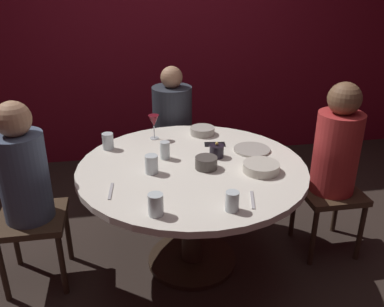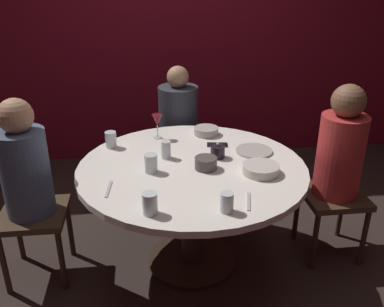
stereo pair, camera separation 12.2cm
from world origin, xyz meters
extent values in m
plane|color=#2D231E|center=(0.00, 0.00, 0.00)|extent=(8.00, 8.00, 0.00)
cube|color=maroon|center=(0.00, 1.85, 1.30)|extent=(6.00, 0.10, 2.60)
cylinder|color=silver|center=(0.00, 0.00, 0.71)|extent=(1.42, 1.42, 0.04)
cylinder|color=#332319|center=(0.00, 0.00, 0.35)|extent=(0.14, 0.14, 0.69)
cylinder|color=#2D2116|center=(0.00, 0.00, 0.01)|extent=(0.60, 0.60, 0.03)
cube|color=#3F2D1E|center=(-0.99, 0.00, 0.45)|extent=(0.40, 0.40, 0.04)
cylinder|color=#475670|center=(-0.99, 0.00, 0.74)|extent=(0.29, 0.29, 0.53)
sphere|color=tan|center=(-0.99, 0.00, 1.10)|extent=(0.20, 0.20, 0.20)
cylinder|color=#332319|center=(-1.16, -0.17, 0.21)|extent=(0.04, 0.04, 0.43)
cylinder|color=#332319|center=(-0.82, -0.17, 0.21)|extent=(0.04, 0.04, 0.43)
cylinder|color=#332319|center=(-1.16, 0.17, 0.21)|extent=(0.04, 0.04, 0.43)
cylinder|color=#332319|center=(-0.82, 0.17, 0.21)|extent=(0.04, 0.04, 0.43)
cube|color=#3F2D1E|center=(0.00, 0.95, 0.45)|extent=(0.40, 0.40, 0.04)
cylinder|color=#2D333D|center=(0.00, 0.95, 0.72)|extent=(0.32, 0.32, 0.50)
sphere|color=tan|center=(0.00, 0.95, 1.05)|extent=(0.18, 0.18, 0.18)
cylinder|color=#332319|center=(-0.17, 1.12, 0.21)|extent=(0.04, 0.04, 0.43)
cylinder|color=#332319|center=(-0.17, 0.78, 0.21)|extent=(0.04, 0.04, 0.43)
cylinder|color=#332319|center=(0.17, 1.12, 0.21)|extent=(0.04, 0.04, 0.43)
cylinder|color=#332319|center=(0.17, 0.78, 0.21)|extent=(0.04, 0.04, 0.43)
cube|color=#3F2D1E|center=(0.96, 0.00, 0.45)|extent=(0.40, 0.40, 0.04)
cylinder|color=#B22D2D|center=(0.96, 0.00, 0.74)|extent=(0.29, 0.29, 0.55)
sphere|color=brown|center=(0.96, 0.00, 1.11)|extent=(0.21, 0.21, 0.21)
cylinder|color=#332319|center=(1.13, 0.17, 0.21)|extent=(0.04, 0.04, 0.43)
cylinder|color=#332319|center=(0.79, 0.17, 0.21)|extent=(0.04, 0.04, 0.43)
cylinder|color=#332319|center=(1.13, -0.17, 0.21)|extent=(0.04, 0.04, 0.43)
cylinder|color=#332319|center=(0.79, -0.17, 0.21)|extent=(0.04, 0.04, 0.43)
cylinder|color=black|center=(0.18, 0.10, 0.77)|extent=(0.09, 0.09, 0.08)
sphere|color=#F9D159|center=(0.18, 0.10, 0.83)|extent=(0.02, 0.02, 0.02)
cylinder|color=silver|center=(-0.19, 0.48, 0.74)|extent=(0.06, 0.06, 0.01)
cylinder|color=silver|center=(-0.19, 0.48, 0.78)|extent=(0.01, 0.01, 0.09)
cone|color=maroon|center=(-0.19, 0.48, 0.87)|extent=(0.08, 0.08, 0.08)
cylinder|color=#B2ADA3|center=(0.43, 0.16, 0.74)|extent=(0.24, 0.24, 0.01)
cube|color=black|center=(0.21, 0.29, 0.74)|extent=(0.15, 0.09, 0.01)
cylinder|color=beige|center=(0.39, -0.15, 0.76)|extent=(0.22, 0.22, 0.05)
cylinder|color=#4C4742|center=(0.08, -0.05, 0.77)|extent=(0.14, 0.14, 0.07)
cylinder|color=#B2ADA3|center=(0.16, 0.50, 0.76)|extent=(0.18, 0.18, 0.05)
cylinder|color=silver|center=(0.11, -0.55, 0.78)|extent=(0.07, 0.07, 0.10)
cylinder|color=silver|center=(-0.15, 0.13, 0.79)|extent=(0.06, 0.06, 0.11)
cylinder|color=silver|center=(-0.25, -0.06, 0.79)|extent=(0.08, 0.08, 0.11)
cylinder|color=silver|center=(-0.27, -0.52, 0.79)|extent=(0.08, 0.08, 0.11)
cylinder|color=silver|center=(-0.51, 0.35, 0.79)|extent=(0.08, 0.08, 0.11)
cube|color=#B7B7BC|center=(-0.49, -0.25, 0.74)|extent=(0.03, 0.18, 0.01)
cube|color=#B7B7BC|center=(0.24, -0.47, 0.74)|extent=(0.06, 0.18, 0.01)
camera|label=1|loc=(-0.39, -2.27, 1.85)|focal=38.80mm
camera|label=2|loc=(-0.27, -2.29, 1.85)|focal=38.80mm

